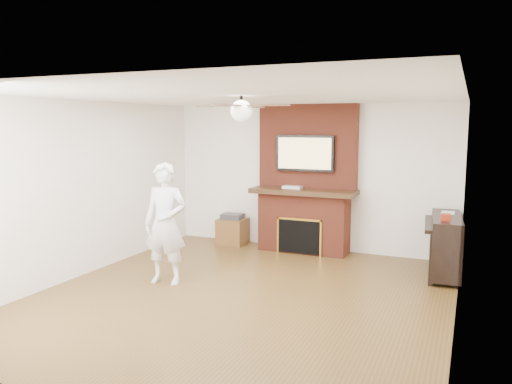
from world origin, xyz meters
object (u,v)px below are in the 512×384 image
at_px(fireplace, 305,193).
at_px(side_table, 233,230).
at_px(person, 165,224).
at_px(piano, 445,243).

bearing_deg(fireplace, side_table, -177.15).
height_order(person, side_table, person).
relative_size(fireplace, person, 1.51).
distance_m(fireplace, person, 2.73).
bearing_deg(side_table, fireplace, 0.78).
xyz_separation_m(fireplace, side_table, (-1.35, -0.07, -0.74)).
bearing_deg(piano, fireplace, 161.98).
xyz_separation_m(fireplace, piano, (2.29, -0.55, -0.53)).
xyz_separation_m(fireplace, person, (-1.19, -2.45, -0.17)).
xyz_separation_m(person, side_table, (-0.16, 2.39, -0.57)).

